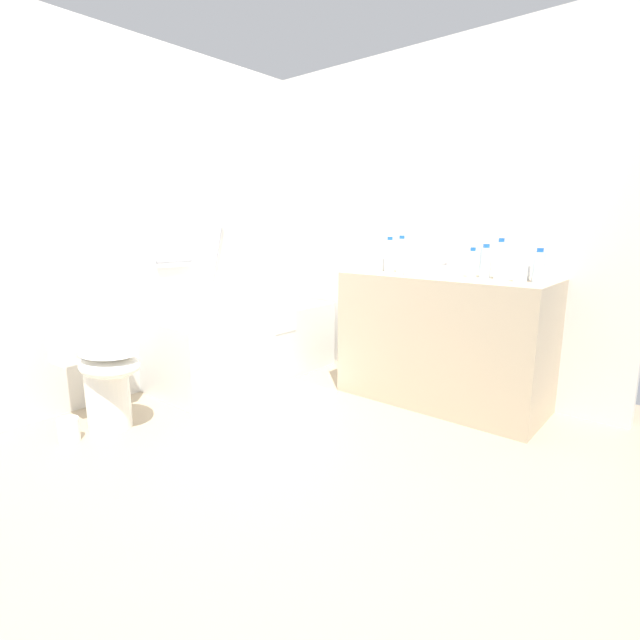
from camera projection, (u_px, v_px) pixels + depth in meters
ground_plane at (282, 437)px, 2.66m from camera, size 3.77×3.77×0.00m
wall_back_tiled at (141, 222)px, 3.27m from camera, size 3.17×0.10×2.40m
wall_right_mirror at (415, 222)px, 3.49m from camera, size 0.10×3.01×2.40m
bathtub at (245, 341)px, 3.66m from camera, size 1.45×0.65×1.23m
toilet at (101, 365)px, 2.75m from camera, size 0.38×0.55×0.74m
vanity_counter at (442, 340)px, 3.12m from camera, size 0.57×1.33×0.86m
sink_basin at (431, 271)px, 3.08m from camera, size 0.36×0.36×0.05m
sink_faucet at (445, 267)px, 3.23m from camera, size 0.12×0.15×0.07m
water_bottle_0 at (539, 267)px, 2.67m from camera, size 0.07×0.07×0.19m
water_bottle_1 at (500, 260)px, 2.82m from camera, size 0.06×0.06×0.25m
water_bottle_2 at (401, 255)px, 3.21m from camera, size 0.06×0.06×0.25m
water_bottle_3 at (389, 255)px, 3.28m from camera, size 0.07×0.07×0.24m
water_bottle_4 at (472, 264)px, 2.92m from camera, size 0.06×0.06×0.19m
water_bottle_5 at (485, 262)px, 2.91m from camera, size 0.07×0.07×0.21m
drinking_glass_0 at (524, 272)px, 2.77m from camera, size 0.07×0.07×0.09m
drinking_glass_1 at (383, 264)px, 3.38m from camera, size 0.07×0.07×0.09m
drinking_glass_2 at (520, 273)px, 2.70m from camera, size 0.08×0.08×0.10m
bath_mat at (287, 397)px, 3.26m from camera, size 0.58×0.43×0.01m
toilet_paper_roll at (69, 430)px, 2.60m from camera, size 0.11×0.11×0.13m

